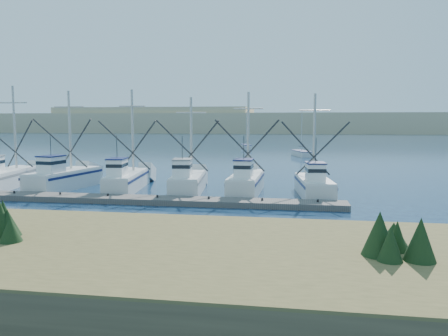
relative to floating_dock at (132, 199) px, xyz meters
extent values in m
plane|color=#0D1E39|center=(9.72, -6.29, -0.22)|extent=(500.00, 500.00, 0.00)
cube|color=#4C422D|center=(1.72, -16.29, 0.58)|extent=(40.00, 10.00, 1.60)
cube|color=#5B5752|center=(0.00, 0.00, 0.00)|extent=(32.38, 2.28, 0.43)
cube|color=tan|center=(9.72, 203.71, 4.78)|extent=(360.00, 60.00, 10.00)
cube|color=silver|center=(-14.57, 5.68, 0.55)|extent=(3.92, 8.91, 1.54)
cylinder|color=#B7B2A8|center=(-14.57, 7.15, 5.36)|extent=(0.22, 0.22, 8.07)
cube|color=silver|center=(-8.61, 5.37, 0.61)|extent=(3.89, 8.31, 1.65)
cube|color=white|center=(-8.61, 3.33, 2.18)|extent=(1.84, 2.17, 1.50)
cylinder|color=#B7B2A8|center=(-8.61, 6.74, 5.12)|extent=(0.22, 0.22, 7.38)
cube|color=silver|center=(-2.65, 5.83, 0.53)|extent=(3.43, 9.12, 1.49)
cube|color=white|center=(-2.65, 3.55, 2.02)|extent=(1.60, 2.32, 1.50)
cylinder|color=#B7B2A8|center=(-2.65, 7.35, 5.09)|extent=(0.22, 0.22, 7.65)
cube|color=silver|center=(3.16, 5.17, 0.55)|extent=(3.30, 7.82, 1.53)
cube|color=white|center=(3.16, 3.23, 2.07)|extent=(1.63, 2.00, 1.50)
cylinder|color=#B7B2A8|center=(3.16, 6.47, 4.72)|extent=(0.22, 0.22, 6.80)
cube|color=silver|center=(8.23, 5.51, 0.57)|extent=(2.54, 8.31, 1.57)
cube|color=white|center=(8.23, 3.39, 2.10)|extent=(1.42, 2.04, 1.50)
cylinder|color=#B7B2A8|center=(8.23, 6.92, 4.95)|extent=(0.22, 0.22, 7.20)
cube|color=silver|center=(13.95, 5.15, 0.48)|extent=(3.17, 7.75, 1.40)
cube|color=white|center=(13.95, 3.22, 1.93)|extent=(1.56, 1.98, 1.50)
cylinder|color=#B7B2A8|center=(13.95, 6.43, 4.76)|extent=(0.22, 0.22, 7.16)
cube|color=silver|center=(13.64, 46.43, 0.23)|extent=(3.62, 6.59, 0.90)
cylinder|color=#B7B2A8|center=(13.64, 46.73, 4.28)|extent=(0.12, 0.12, 7.20)
cube|color=silver|center=(1.90, 64.75, 0.23)|extent=(3.08, 6.45, 0.90)
cylinder|color=#B7B2A8|center=(1.90, 65.05, 4.28)|extent=(0.12, 0.12, 7.20)
camera|label=1|loc=(12.16, -31.64, 6.05)|focal=35.00mm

